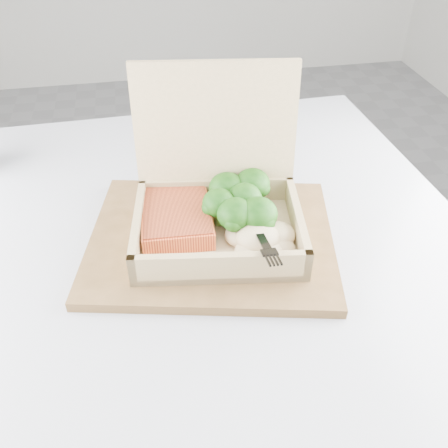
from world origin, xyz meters
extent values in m
plane|color=gray|center=(0.00, 0.00, 0.00)|extent=(4.00, 4.00, 0.00)
cylinder|color=black|center=(0.27, -0.48, 0.36)|extent=(0.09, 0.09, 0.72)
cube|color=#9D9FA6|center=(0.27, -0.48, 0.74)|extent=(0.89, 0.89, 0.03)
cube|color=brown|center=(0.31, -0.48, 0.76)|extent=(0.39, 0.34, 0.01)
cube|color=tan|center=(0.32, -0.49, 0.77)|extent=(0.25, 0.20, 0.01)
cube|color=#9A8357|center=(0.21, -0.47, 0.79)|extent=(0.03, 0.17, 0.05)
cube|color=#9A8357|center=(0.43, -0.50, 0.79)|extent=(0.03, 0.17, 0.05)
cube|color=#9A8357|center=(0.31, -0.57, 0.79)|extent=(0.22, 0.04, 0.05)
cube|color=#9A8357|center=(0.33, -0.41, 0.79)|extent=(0.22, 0.04, 0.05)
cube|color=tan|center=(0.33, -0.39, 0.89)|extent=(0.23, 0.06, 0.17)
cube|color=orange|center=(0.26, -0.46, 0.79)|extent=(0.10, 0.13, 0.03)
ellipsoid|color=#D0B787|center=(0.37, -0.52, 0.79)|extent=(0.10, 0.08, 0.03)
cube|color=black|center=(0.37, -0.48, 0.81)|extent=(0.01, 0.10, 0.02)
cube|color=black|center=(0.36, -0.55, 0.81)|extent=(0.02, 0.04, 0.01)
cube|color=silver|center=(0.28, -0.30, 0.75)|extent=(0.09, 0.15, 0.00)
camera|label=1|loc=(0.23, -1.01, 1.21)|focal=40.00mm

